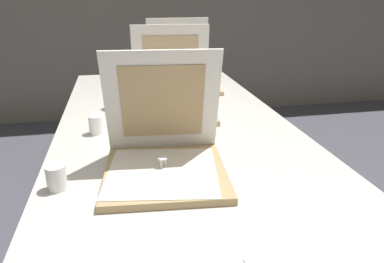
# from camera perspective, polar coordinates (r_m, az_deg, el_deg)

# --- Properties ---
(table) EXTENTS (0.96, 2.24, 0.73)m
(table) POSITION_cam_1_polar(r_m,az_deg,el_deg) (1.46, -2.08, -1.49)
(table) COLOR beige
(table) RESTS_ON ground
(pizza_box_front) EXTENTS (0.39, 0.39, 0.37)m
(pizza_box_front) POSITION_cam_1_polar(r_m,az_deg,el_deg) (1.10, -4.33, -3.93)
(pizza_box_front) COLOR tan
(pizza_box_front) RESTS_ON table
(pizza_box_middle) EXTENTS (0.39, 0.39, 0.38)m
(pizza_box_middle) POSITION_cam_1_polar(r_m,az_deg,el_deg) (1.66, -3.01, 4.94)
(pizza_box_middle) COLOR tan
(pizza_box_middle) RESTS_ON table
(pizza_box_back) EXTENTS (0.37, 0.38, 0.38)m
(pizza_box_back) POSITION_cam_1_polar(r_m,az_deg,el_deg) (2.07, -1.52, 8.29)
(pizza_box_back) COLOR tan
(pizza_box_back) RESTS_ON table
(cup_white_far) EXTENTS (0.05, 0.05, 0.07)m
(cup_white_far) POSITION_cam_1_polar(r_m,az_deg,el_deg) (1.75, -12.45, 4.70)
(cup_white_far) COLOR white
(cup_white_far) RESTS_ON table
(cup_white_mid) EXTENTS (0.05, 0.05, 0.07)m
(cup_white_mid) POSITION_cam_1_polar(r_m,az_deg,el_deg) (1.45, -14.85, 1.03)
(cup_white_mid) COLOR white
(cup_white_mid) RESTS_ON table
(cup_white_near_left) EXTENTS (0.05, 0.05, 0.07)m
(cup_white_near_left) POSITION_cam_1_polar(r_m,az_deg,el_deg) (1.08, -20.53, -6.80)
(cup_white_near_left) COLOR white
(cup_white_near_left) RESTS_ON table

